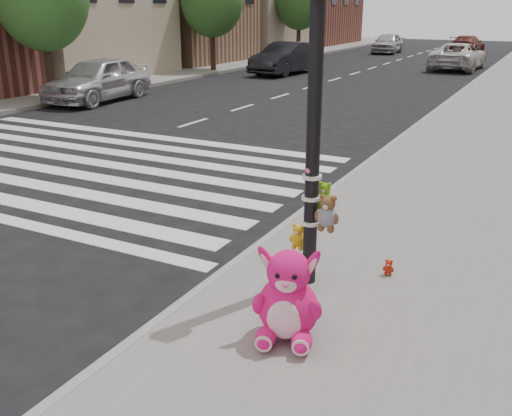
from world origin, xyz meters
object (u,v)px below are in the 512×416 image
Objects in this scene: car_white_near at (458,56)px; car_silver_far at (98,79)px; signal_pole at (316,143)px; pink_bunny at (288,301)px; car_dark_far at (286,58)px; red_teddy at (389,267)px.

car_silver_far is at bearing 62.62° from car_white_near.
signal_pole reaches higher than pink_bunny.
car_dark_far is at bearing 73.32° from car_silver_far.
car_dark_far is (-10.16, 21.25, -1.04)m from signal_pole.
signal_pole is at bearing -146.68° from red_teddy.
signal_pole is 19.71× the size of red_teddy.
signal_pole is 0.78× the size of car_white_near.
car_white_near is (7.37, 6.24, -0.07)m from car_dark_far.
pink_bunny is 28.88m from car_white_near.
car_dark_far is (2.27, 11.17, -0.00)m from car_silver_far.
red_teddy is at bearing -56.84° from car_dark_far.
car_silver_far is 0.97× the size of car_dark_far.
car_silver_far is at bearing 139.97° from red_teddy.
pink_bunny is 1.92m from red_teddy.
car_dark_far is 0.93× the size of car_white_near.
red_teddy is at bearing 99.13° from car_white_near.
red_teddy is (0.77, 0.60, -1.59)m from signal_pole.
signal_pole is 4.12× the size of pink_bunny.
signal_pole is 1.86m from red_teddy.
signal_pole is 0.84× the size of car_dark_far.
car_silver_far is 0.91× the size of car_white_near.
car_dark_far reaches higher than car_white_near.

